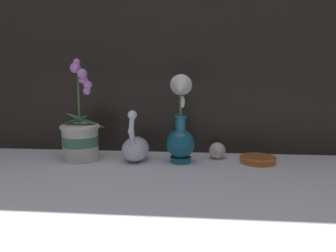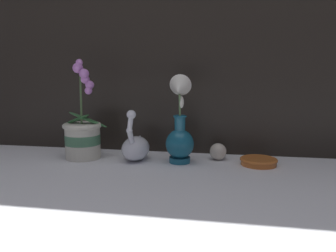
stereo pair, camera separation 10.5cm
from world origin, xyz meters
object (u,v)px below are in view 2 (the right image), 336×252
Objects in this scene: blue_vase at (180,130)px; glass_sphere at (218,151)px; orchid_potted_plant at (83,134)px; amber_dish at (259,161)px; swan_figurine at (136,147)px.

blue_vase is 0.18m from glass_sphere.
orchid_potted_plant reaches higher than amber_dish.
blue_vase is (0.17, -0.01, 0.07)m from swan_figurine.
orchid_potted_plant is 2.87× the size of amber_dish.
blue_vase is at bearing -152.71° from glass_sphere.
swan_figurine reaches higher than glass_sphere.
orchid_potted_plant is 0.53m from glass_sphere.
amber_dish is at bearing 1.28° from swan_figurine.
glass_sphere is at bearing 10.95° from swan_figurine.
swan_figurine is at bearing -169.05° from glass_sphere.
glass_sphere is 0.48× the size of amber_dish.
orchid_potted_plant is at bearing -178.55° from amber_dish.
blue_vase is 2.44× the size of amber_dish.
orchid_potted_plant is 1.93× the size of swan_figurine.
amber_dish is at bearing -18.71° from glass_sphere.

